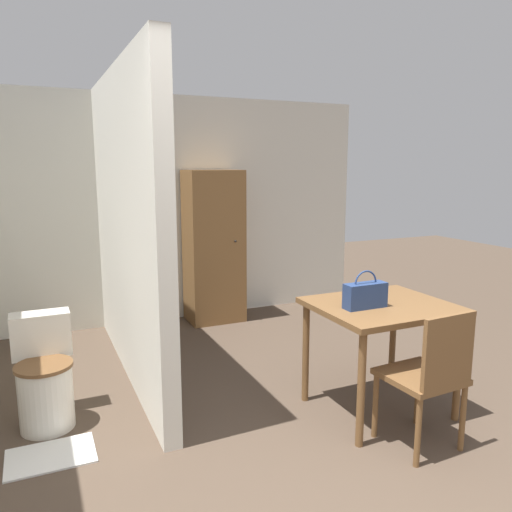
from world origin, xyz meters
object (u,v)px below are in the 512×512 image
Objects in this scene: wooden_chair at (430,374)px; handbag at (365,295)px; toilet at (45,378)px; dining_table at (381,317)px; wooden_cabinet at (214,247)px.

wooden_chair is 3.01× the size of handbag.
dining_table is at bearing -19.50° from toilet.
dining_table reaches higher than toilet.
wooden_cabinet reaches higher than handbag.
handbag is at bearing 100.47° from wooden_chair.
toilet is at bearing 160.50° from dining_table.
toilet is at bearing -136.57° from wooden_cabinet.
handbag is 2.55m from wooden_cabinet.
dining_table is at bearing -82.02° from wooden_cabinet.
wooden_cabinet is (1.84, 1.74, 0.52)m from toilet.
handbag reaches higher than dining_table.
wooden_cabinet reaches higher than dining_table.
wooden_chair is 0.65m from handbag.
toilet is 2.58m from wooden_cabinet.
wooden_cabinet is (-0.18, 2.55, -0.04)m from handbag.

